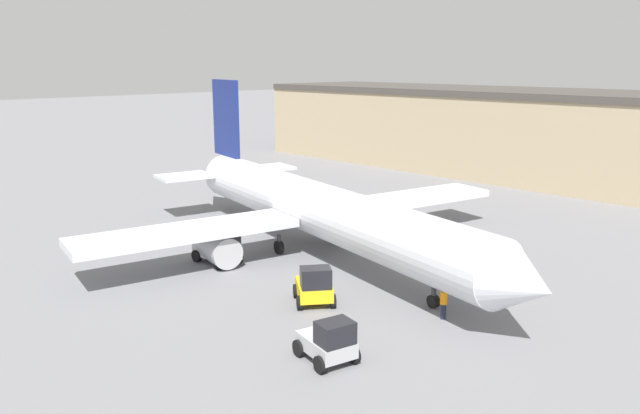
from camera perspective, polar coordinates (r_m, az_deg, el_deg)
ground_plane at (r=42.10m, az=0.00°, el=-4.31°), size 400.00×400.00×0.00m
terminal_building at (r=74.35m, az=18.45°, el=6.43°), size 69.41×16.26×9.60m
airplane at (r=42.11m, az=-0.72°, el=-0.05°), size 37.50×31.56×11.18m
ground_crew_worker at (r=32.15m, az=11.24°, el=-8.53°), size 0.37×0.37×1.67m
baggage_tug at (r=27.31m, az=0.81°, el=-12.20°), size 2.91×2.45×2.03m
belt_loader_truck at (r=40.30m, az=-9.20°, el=-3.61°), size 3.33×1.98×2.41m
pushback_tug at (r=33.35m, az=-0.50°, el=-7.26°), size 3.21×3.11×2.19m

